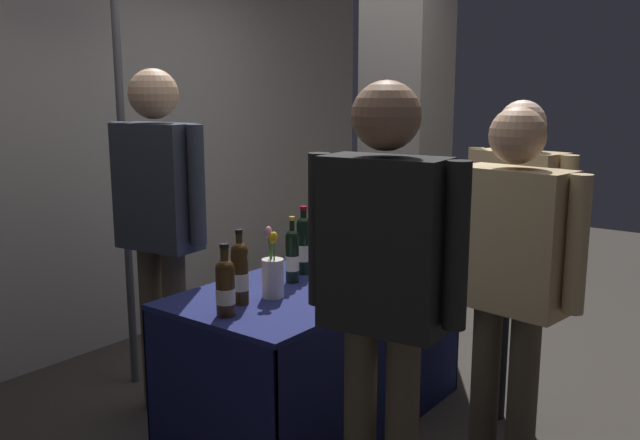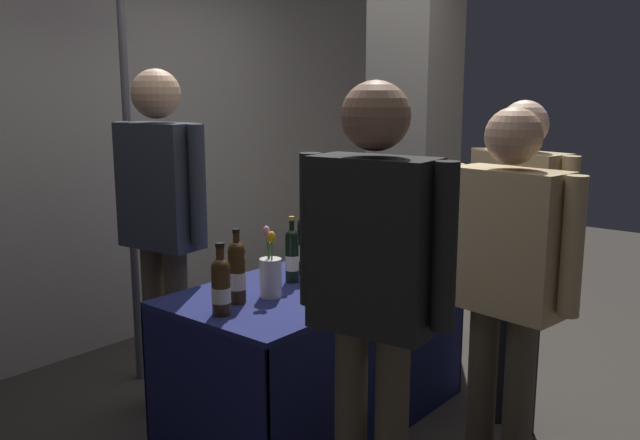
{
  "view_description": "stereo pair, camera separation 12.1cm",
  "coord_description": "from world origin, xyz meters",
  "px_view_note": "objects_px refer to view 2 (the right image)",
  "views": [
    {
      "loc": [
        -2.53,
        -1.93,
        1.67
      ],
      "look_at": [
        0.0,
        0.0,
        1.05
      ],
      "focal_mm": 37.83,
      "sensor_mm": 36.0,
      "label": 1
    },
    {
      "loc": [
        -2.46,
        -2.03,
        1.67
      ],
      "look_at": [
        0.0,
        0.0,
        1.05
      ],
      "focal_mm": 37.83,
      "sensor_mm": 36.0,
      "label": 2
    }
  ],
  "objects_px": {
    "vendor_presenter": "(161,210)",
    "featured_wine_bottle": "(305,244)",
    "concrete_pillar": "(415,99)",
    "booth_signpost": "(127,123)",
    "flower_vase": "(271,274)",
    "taster_foreground_right": "(506,271)",
    "wine_glass_near_vendor": "(379,263)",
    "tasting_table": "(320,325)",
    "display_bottle_0": "(237,271)"
  },
  "relations": [
    {
      "from": "featured_wine_bottle",
      "to": "vendor_presenter",
      "type": "height_order",
      "value": "vendor_presenter"
    },
    {
      "from": "wine_glass_near_vendor",
      "to": "booth_signpost",
      "type": "bearing_deg",
      "value": 107.19
    },
    {
      "from": "wine_glass_near_vendor",
      "to": "featured_wine_bottle",
      "type": "bearing_deg",
      "value": 108.5
    },
    {
      "from": "display_bottle_0",
      "to": "taster_foreground_right",
      "type": "bearing_deg",
      "value": -63.41
    },
    {
      "from": "featured_wine_bottle",
      "to": "vendor_presenter",
      "type": "relative_size",
      "value": 0.2
    },
    {
      "from": "vendor_presenter",
      "to": "booth_signpost",
      "type": "height_order",
      "value": "booth_signpost"
    },
    {
      "from": "taster_foreground_right",
      "to": "booth_signpost",
      "type": "relative_size",
      "value": 0.67
    },
    {
      "from": "wine_glass_near_vendor",
      "to": "taster_foreground_right",
      "type": "height_order",
      "value": "taster_foreground_right"
    },
    {
      "from": "flower_vase",
      "to": "vendor_presenter",
      "type": "xyz_separation_m",
      "value": [
        -0.04,
        0.72,
        0.22
      ]
    },
    {
      "from": "vendor_presenter",
      "to": "booth_signpost",
      "type": "relative_size",
      "value": 0.74
    },
    {
      "from": "tasting_table",
      "to": "taster_foreground_right",
      "type": "height_order",
      "value": "taster_foreground_right"
    },
    {
      "from": "flower_vase",
      "to": "featured_wine_bottle",
      "type": "bearing_deg",
      "value": 19.47
    },
    {
      "from": "featured_wine_bottle",
      "to": "wine_glass_near_vendor",
      "type": "height_order",
      "value": "featured_wine_bottle"
    },
    {
      "from": "booth_signpost",
      "to": "featured_wine_bottle",
      "type": "bearing_deg",
      "value": -73.29
    },
    {
      "from": "booth_signpost",
      "to": "taster_foreground_right",
      "type": "bearing_deg",
      "value": -83.03
    },
    {
      "from": "flower_vase",
      "to": "taster_foreground_right",
      "type": "relative_size",
      "value": 0.2
    },
    {
      "from": "flower_vase",
      "to": "vendor_presenter",
      "type": "distance_m",
      "value": 0.75
    },
    {
      "from": "vendor_presenter",
      "to": "taster_foreground_right",
      "type": "distance_m",
      "value": 1.72
    },
    {
      "from": "featured_wine_bottle",
      "to": "flower_vase",
      "type": "relative_size",
      "value": 1.07
    },
    {
      "from": "vendor_presenter",
      "to": "taster_foreground_right",
      "type": "xyz_separation_m",
      "value": [
        0.39,
        -1.68,
        -0.11
      ]
    },
    {
      "from": "vendor_presenter",
      "to": "tasting_table",
      "type": "bearing_deg",
      "value": 22.0
    },
    {
      "from": "vendor_presenter",
      "to": "featured_wine_bottle",
      "type": "bearing_deg",
      "value": 30.46
    },
    {
      "from": "wine_glass_near_vendor",
      "to": "vendor_presenter",
      "type": "bearing_deg",
      "value": 120.38
    },
    {
      "from": "featured_wine_bottle",
      "to": "wine_glass_near_vendor",
      "type": "bearing_deg",
      "value": -71.5
    },
    {
      "from": "wine_glass_near_vendor",
      "to": "flower_vase",
      "type": "bearing_deg",
      "value": 155.88
    },
    {
      "from": "wine_glass_near_vendor",
      "to": "taster_foreground_right",
      "type": "distance_m",
      "value": 0.75
    },
    {
      "from": "featured_wine_bottle",
      "to": "display_bottle_0",
      "type": "bearing_deg",
      "value": -170.87
    },
    {
      "from": "wine_glass_near_vendor",
      "to": "booth_signpost",
      "type": "relative_size",
      "value": 0.05
    },
    {
      "from": "concrete_pillar",
      "to": "flower_vase",
      "type": "xyz_separation_m",
      "value": [
        -1.75,
        -0.35,
        -0.75
      ]
    },
    {
      "from": "wine_glass_near_vendor",
      "to": "taster_foreground_right",
      "type": "xyz_separation_m",
      "value": [
        -0.17,
        -0.72,
        0.12
      ]
    },
    {
      "from": "taster_foreground_right",
      "to": "booth_signpost",
      "type": "distance_m",
      "value": 2.19
    },
    {
      "from": "flower_vase",
      "to": "booth_signpost",
      "type": "height_order",
      "value": "booth_signpost"
    },
    {
      "from": "booth_signpost",
      "to": "flower_vase",
      "type": "bearing_deg",
      "value": -94.36
    },
    {
      "from": "taster_foreground_right",
      "to": "display_bottle_0",
      "type": "bearing_deg",
      "value": 34.58
    },
    {
      "from": "vendor_presenter",
      "to": "taster_foreground_right",
      "type": "relative_size",
      "value": 1.1
    },
    {
      "from": "flower_vase",
      "to": "taster_foreground_right",
      "type": "bearing_deg",
      "value": -70.06
    },
    {
      "from": "concrete_pillar",
      "to": "booth_signpost",
      "type": "distance_m",
      "value": 1.85
    },
    {
      "from": "featured_wine_bottle",
      "to": "vendor_presenter",
      "type": "distance_m",
      "value": 0.74
    },
    {
      "from": "display_bottle_0",
      "to": "concrete_pillar",
      "type": "bearing_deg",
      "value": 8.97
    },
    {
      "from": "wine_glass_near_vendor",
      "to": "vendor_presenter",
      "type": "relative_size",
      "value": 0.07
    },
    {
      "from": "tasting_table",
      "to": "featured_wine_bottle",
      "type": "xyz_separation_m",
      "value": [
        0.05,
        0.14,
        0.38
      ]
    },
    {
      "from": "featured_wine_bottle",
      "to": "flower_vase",
      "type": "bearing_deg",
      "value": -160.53
    },
    {
      "from": "tasting_table",
      "to": "vendor_presenter",
      "type": "distance_m",
      "value": 0.99
    },
    {
      "from": "featured_wine_bottle",
      "to": "taster_foreground_right",
      "type": "distance_m",
      "value": 1.1
    },
    {
      "from": "featured_wine_bottle",
      "to": "display_bottle_0",
      "type": "height_order",
      "value": "featured_wine_bottle"
    },
    {
      "from": "display_bottle_0",
      "to": "flower_vase",
      "type": "distance_m",
      "value": 0.17
    },
    {
      "from": "display_bottle_0",
      "to": "taster_foreground_right",
      "type": "height_order",
      "value": "taster_foreground_right"
    },
    {
      "from": "wine_glass_near_vendor",
      "to": "concrete_pillar",
      "type": "bearing_deg",
      "value": 25.34
    },
    {
      "from": "vendor_presenter",
      "to": "booth_signpost",
      "type": "bearing_deg",
      "value": 157.41
    },
    {
      "from": "wine_glass_near_vendor",
      "to": "booth_signpost",
      "type": "xyz_separation_m",
      "value": [
        -0.43,
        1.39,
        0.65
      ]
    }
  ]
}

